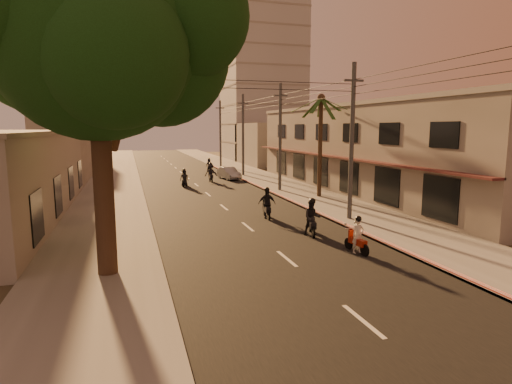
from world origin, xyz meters
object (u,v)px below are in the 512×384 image
(scooter_far_a, at_px, (184,178))
(scooter_far_c, at_px, (209,165))
(scooter_mid_b, at_px, (267,204))
(broadleaf_tree, at_px, (108,37))
(scooter_red, at_px, (357,237))
(palm_tree, at_px, (321,104))
(scooter_mid_a, at_px, (312,218))
(scooter_far_b, at_px, (211,173))
(parked_car, at_px, (229,173))

(scooter_far_a, bearing_deg, scooter_far_c, 86.94)
(scooter_mid_b, height_order, scooter_far_c, scooter_mid_b)
(broadleaf_tree, xyz_separation_m, scooter_mid_b, (8.33, 7.76, -7.63))
(scooter_far_a, bearing_deg, scooter_red, -62.14)
(palm_tree, height_order, scooter_far_a, palm_tree)
(broadleaf_tree, distance_m, scooter_red, 12.53)
(scooter_mid_a, relative_size, scooter_far_a, 1.14)
(scooter_red, relative_size, scooter_mid_b, 0.88)
(scooter_red, bearing_deg, scooter_far_b, 87.31)
(broadleaf_tree, bearing_deg, scooter_far_a, 76.84)
(broadleaf_tree, xyz_separation_m, parked_car, (10.59, 27.43, -7.85))
(palm_tree, xyz_separation_m, scooter_far_a, (-9.23, 9.17, -6.39))
(scooter_far_b, bearing_deg, broadleaf_tree, -105.53)
(broadleaf_tree, xyz_separation_m, scooter_far_a, (5.38, 23.02, -7.72))
(broadleaf_tree, distance_m, scooter_mid_a, 12.41)
(scooter_far_b, bearing_deg, scooter_mid_a, -85.25)
(scooter_mid_b, bearing_deg, palm_tree, 51.65)
(parked_car, bearing_deg, palm_tree, -83.38)
(scooter_mid_a, height_order, scooter_far_a, scooter_mid_a)
(parked_car, distance_m, scooter_far_c, 8.43)
(scooter_far_a, relative_size, scooter_far_c, 1.00)
(palm_tree, relative_size, scooter_red, 4.87)
(broadleaf_tree, xyz_separation_m, scooter_mid_a, (9.25, 3.24, -7.61))
(palm_tree, distance_m, scooter_mid_a, 13.45)
(scooter_mid_b, height_order, scooter_far_b, scooter_far_b)
(parked_car, height_order, scooter_far_c, scooter_far_c)
(scooter_mid_a, height_order, scooter_far_c, scooter_mid_a)
(scooter_mid_a, relative_size, scooter_far_b, 0.96)
(scooter_far_a, height_order, scooter_far_c, scooter_far_a)
(scooter_far_a, bearing_deg, scooter_mid_b, -62.07)
(scooter_red, bearing_deg, parked_car, 82.47)
(scooter_mid_b, bearing_deg, scooter_far_b, 97.42)
(scooter_far_b, bearing_deg, palm_tree, -59.71)
(scooter_red, xyz_separation_m, parked_car, (0.75, 27.64, -0.10))
(broadleaf_tree, distance_m, scooter_mid_b, 13.70)
(palm_tree, height_order, scooter_red, palm_tree)
(palm_tree, bearing_deg, scooter_far_c, 101.68)
(scooter_far_b, bearing_deg, scooter_red, -84.25)
(broadleaf_tree, height_order, scooter_far_c, broadleaf_tree)
(broadleaf_tree, distance_m, scooter_far_b, 28.09)
(scooter_far_b, relative_size, parked_car, 0.49)
(broadleaf_tree, bearing_deg, scooter_mid_b, 42.95)
(broadleaf_tree, height_order, scooter_red, broadleaf_tree)
(palm_tree, xyz_separation_m, scooter_far_b, (-6.26, 11.86, -6.27))
(broadleaf_tree, distance_m, parked_car, 30.43)
(palm_tree, xyz_separation_m, scooter_far_c, (-4.55, 21.99, -6.39))
(scooter_far_b, bearing_deg, scooter_mid_b, -87.60)
(scooter_mid_b, distance_m, scooter_far_c, 28.15)
(palm_tree, distance_m, scooter_red, 16.18)
(broadleaf_tree, height_order, scooter_mid_b, broadleaf_tree)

